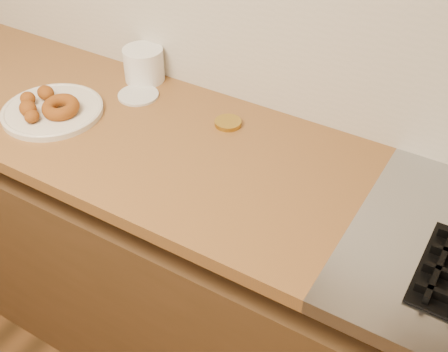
% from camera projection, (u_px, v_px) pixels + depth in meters
% --- Properties ---
extents(base_cabinet, '(3.60, 0.60, 0.77)m').
position_uv_depth(base_cabinet, '(191.00, 271.00, 1.85)').
color(base_cabinet, '#4E321C').
rests_on(base_cabinet, floor).
extents(butcher_block, '(2.30, 0.62, 0.04)m').
position_uv_depth(butcher_block, '(17.00, 89.00, 1.80)').
color(butcher_block, brown).
rests_on(butcher_block, base_cabinet).
extents(backsplash, '(3.60, 0.02, 0.60)m').
position_uv_depth(backsplash, '(240.00, 2.00, 1.53)').
color(backsplash, beige).
rests_on(backsplash, wall_back).
extents(donut_plate, '(0.29, 0.29, 0.02)m').
position_uv_depth(donut_plate, '(53.00, 111.00, 1.64)').
color(donut_plate, beige).
rests_on(donut_plate, butcher_block).
extents(ring_donut, '(0.14, 0.14, 0.05)m').
position_uv_depth(ring_donut, '(60.00, 107.00, 1.61)').
color(ring_donut, '#8E4D10').
rests_on(ring_donut, donut_plate).
extents(fried_dough_chunks, '(0.13, 0.17, 0.05)m').
position_uv_depth(fried_dough_chunks, '(34.00, 103.00, 1.62)').
color(fried_dough_chunks, '#8E4D10').
rests_on(fried_dough_chunks, donut_plate).
extents(plastic_tub, '(0.17, 0.17, 0.11)m').
position_uv_depth(plastic_tub, '(144.00, 64.00, 1.77)').
color(plastic_tub, white).
rests_on(plastic_tub, butcher_block).
extents(tub_lid, '(0.16, 0.16, 0.01)m').
position_uv_depth(tub_lid, '(138.00, 95.00, 1.72)').
color(tub_lid, silver).
rests_on(tub_lid, butcher_block).
extents(brass_jar_lid, '(0.10, 0.10, 0.01)m').
position_uv_depth(brass_jar_lid, '(228.00, 123.00, 1.60)').
color(brass_jar_lid, '#AE8A30').
rests_on(brass_jar_lid, butcher_block).
extents(wooden_utensil, '(0.17, 0.09, 0.01)m').
position_uv_depth(wooden_utensil, '(69.00, 101.00, 1.69)').
color(wooden_utensil, olive).
rests_on(wooden_utensil, butcher_block).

